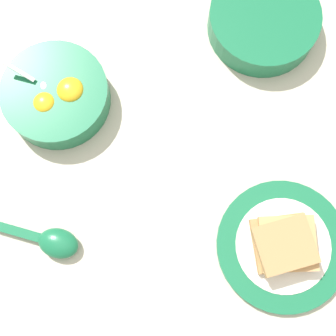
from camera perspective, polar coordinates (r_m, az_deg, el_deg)
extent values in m
plane|color=beige|center=(0.79, -1.46, 1.92)|extent=(3.00, 3.00, 0.00)
cylinder|color=#196B42|center=(0.82, -13.30, 8.62)|extent=(0.18, 0.18, 0.05)
cylinder|color=white|center=(0.81, -13.39, 8.76)|extent=(0.15, 0.15, 0.02)
ellipsoid|color=yellow|center=(0.79, -14.71, 7.72)|extent=(0.04, 0.04, 0.02)
ellipsoid|color=yellow|center=(0.79, -11.67, 9.32)|extent=(0.04, 0.04, 0.02)
cylinder|color=black|center=(0.80, -12.30, 9.25)|extent=(0.04, 0.04, 0.00)
ellipsoid|color=silver|center=(0.81, -14.75, 9.63)|extent=(0.03, 0.02, 0.01)
cube|color=silver|center=(0.81, -17.57, 11.20)|extent=(0.03, 0.05, 0.03)
cylinder|color=#196B42|center=(0.78, 13.94, -9.16)|extent=(0.21, 0.21, 0.01)
cylinder|color=white|center=(0.78, 14.05, -9.13)|extent=(0.15, 0.15, 0.00)
cube|color=tan|center=(0.77, 13.75, -8.88)|extent=(0.09, 0.09, 0.01)
cube|color=tan|center=(0.76, 14.58, -8.91)|extent=(0.09, 0.09, 0.01)
cube|color=tan|center=(0.74, 14.27, -9.08)|extent=(0.09, 0.10, 0.01)
ellipsoid|color=#196B42|center=(0.77, -13.06, -8.92)|extent=(0.07, 0.08, 0.03)
cube|color=#196B42|center=(0.79, -17.35, -7.50)|extent=(0.04, 0.08, 0.01)
cylinder|color=#196B42|center=(0.87, 11.69, 17.12)|extent=(0.19, 0.19, 0.05)
cylinder|color=white|center=(0.86, 11.88, 17.59)|extent=(0.16, 0.16, 0.01)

